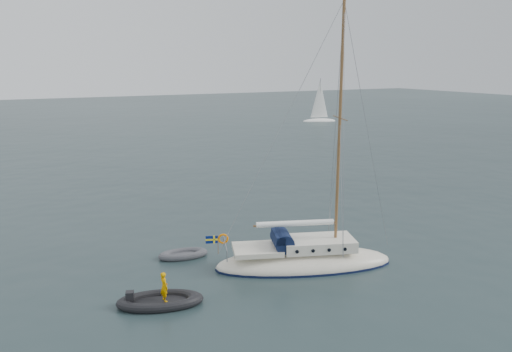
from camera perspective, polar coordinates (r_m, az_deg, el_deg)
ground at (r=29.48m, az=0.89°, el=-9.38°), size 300.00×300.00×0.00m
sailboat at (r=28.14m, az=5.56°, el=-8.08°), size 10.47×3.13×14.91m
dinghy at (r=29.86m, az=-8.33°, el=-8.85°), size 2.91×1.32×0.42m
rib at (r=24.54m, az=-10.93°, el=-13.75°), size 4.07×1.85×1.66m
distant_yacht_b at (r=98.01m, az=7.28°, el=8.38°), size 6.64×3.54×8.79m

